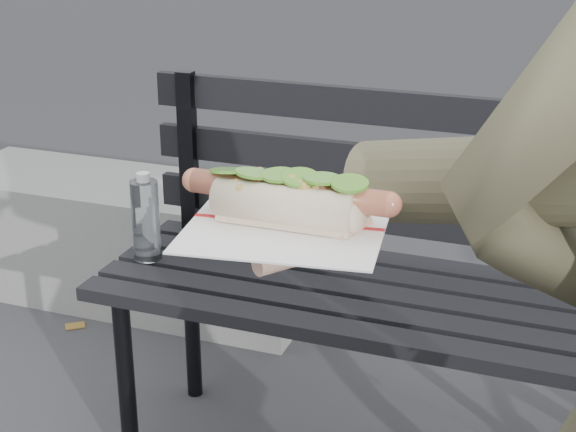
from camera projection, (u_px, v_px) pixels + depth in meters
name	position (u px, v px, depth m)	size (l,w,h in m)	color
park_bench	(437.00, 267.00, 1.91)	(1.50, 0.44, 0.88)	black
concrete_block	(131.00, 240.00, 2.88)	(1.20, 0.40, 0.40)	slate
held_hotdog	(512.00, 190.00, 0.83)	(0.64, 0.30, 0.20)	brown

